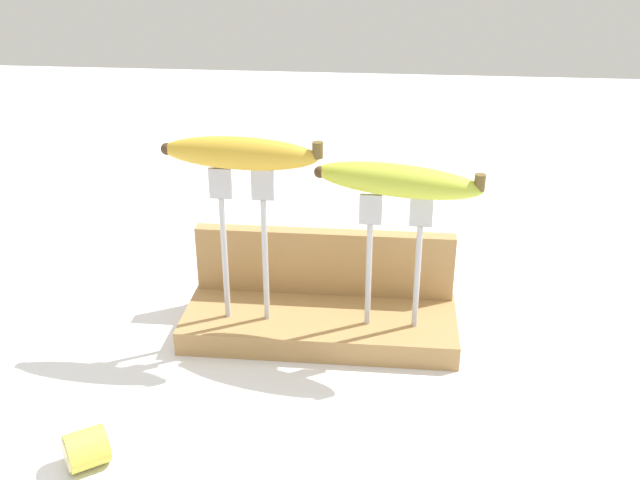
# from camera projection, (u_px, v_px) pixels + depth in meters

# --- Properties ---
(ground_plane) EXTENTS (3.00, 3.00, 0.00)m
(ground_plane) POSITION_uv_depth(u_px,v_px,m) (320.00, 334.00, 0.94)
(ground_plane) COLOR silver
(wooden_board) EXTENTS (0.34, 0.13, 0.03)m
(wooden_board) POSITION_uv_depth(u_px,v_px,m) (320.00, 323.00, 0.93)
(wooden_board) COLOR #A87F4C
(wooden_board) RESTS_ON ground
(board_backstop) EXTENTS (0.33, 0.02, 0.09)m
(board_backstop) POSITION_uv_depth(u_px,v_px,m) (324.00, 262.00, 0.96)
(board_backstop) COLOR #A87F4C
(board_backstop) RESTS_ON wooden_board
(fork_stand_left) EXTENTS (0.07, 0.01, 0.19)m
(fork_stand_left) POSITION_uv_depth(u_px,v_px,m) (244.00, 232.00, 0.87)
(fork_stand_left) COLOR #B2B2B7
(fork_stand_left) RESTS_ON wooden_board
(fork_stand_right) EXTENTS (0.08, 0.01, 0.17)m
(fork_stand_right) POSITION_uv_depth(u_px,v_px,m) (394.00, 249.00, 0.86)
(fork_stand_right) COLOR #B2B2B7
(fork_stand_right) RESTS_ON wooden_board
(banana_raised_left) EXTENTS (0.18, 0.05, 0.04)m
(banana_raised_left) POSITION_uv_depth(u_px,v_px,m) (240.00, 153.00, 0.83)
(banana_raised_left) COLOR gold
(banana_raised_left) RESTS_ON fork_stand_left
(banana_raised_right) EXTENTS (0.20, 0.09, 0.04)m
(banana_raised_right) POSITION_uv_depth(u_px,v_px,m) (397.00, 180.00, 0.82)
(banana_raised_right) COLOR #B2C138
(banana_raised_right) RESTS_ON fork_stand_right
(banana_chunk_near) EXTENTS (0.05, 0.05, 0.04)m
(banana_chunk_near) POSITION_uv_depth(u_px,v_px,m) (86.00, 449.00, 0.71)
(banana_chunk_near) COLOR #DBD147
(banana_chunk_near) RESTS_ON ground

